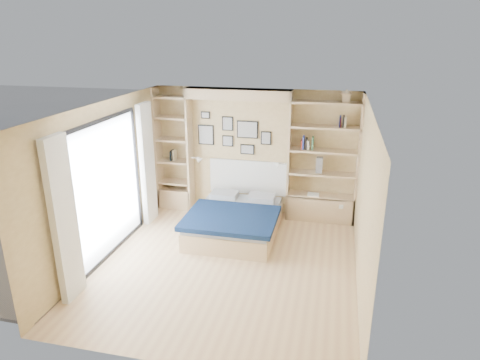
# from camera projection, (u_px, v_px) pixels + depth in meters

# --- Properties ---
(ground) EXTENTS (4.50, 4.50, 0.00)m
(ground) POSITION_uv_depth(u_px,v_px,m) (227.00, 264.00, 6.82)
(ground) COLOR #DBB580
(ground) RESTS_ON ground
(room_shell) EXTENTS (4.50, 4.50, 4.50)m
(room_shell) POSITION_uv_depth(u_px,v_px,m) (227.00, 170.00, 7.95)
(room_shell) COLOR tan
(room_shell) RESTS_ON ground
(bed) EXTENTS (1.58, 2.11, 1.07)m
(bed) POSITION_uv_depth(u_px,v_px,m) (235.00, 220.00, 7.79)
(bed) COLOR #D7B88C
(bed) RESTS_ON ground
(photo_gallery) EXTENTS (1.48, 0.02, 0.82)m
(photo_gallery) POSITION_uv_depth(u_px,v_px,m) (232.00, 134.00, 8.44)
(photo_gallery) COLOR black
(photo_gallery) RESTS_ON ground
(reading_lamps) EXTENTS (1.92, 0.12, 0.15)m
(reading_lamps) POSITION_uv_depth(u_px,v_px,m) (237.00, 162.00, 8.36)
(reading_lamps) COLOR silver
(reading_lamps) RESTS_ON ground
(shelf_decor) EXTENTS (3.48, 0.23, 2.03)m
(shelf_decor) POSITION_uv_depth(u_px,v_px,m) (307.00, 136.00, 7.96)
(shelf_decor) COLOR #A52813
(shelf_decor) RESTS_ON ground
(deck) EXTENTS (3.20, 4.00, 0.05)m
(deck) POSITION_uv_depth(u_px,v_px,m) (31.00, 241.00, 7.58)
(deck) COLOR #695C4E
(deck) RESTS_ON ground
(deck_chair) EXTENTS (0.61, 0.94, 0.90)m
(deck_chair) POSITION_uv_depth(u_px,v_px,m) (99.00, 200.00, 8.27)
(deck_chair) COLOR tan
(deck_chair) RESTS_ON ground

